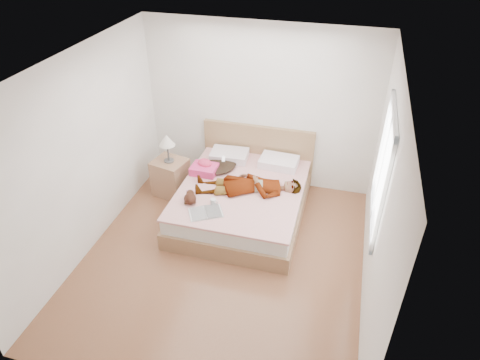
# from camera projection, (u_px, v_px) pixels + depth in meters

# --- Properties ---
(ground) EXTENTS (4.00, 4.00, 0.00)m
(ground) POSITION_uv_depth(u_px,v_px,m) (223.00, 258.00, 5.69)
(ground) COLOR #562E1B
(ground) RESTS_ON ground
(woman) EXTENTS (1.62, 0.92, 0.21)m
(woman) POSITION_uv_depth(u_px,v_px,m) (249.00, 183.00, 6.07)
(woman) COLOR white
(woman) RESTS_ON bed
(hair) EXTENTS (0.61, 0.68, 0.09)m
(hair) POSITION_uv_depth(u_px,v_px,m) (220.00, 165.00, 6.59)
(hair) COLOR black
(hair) RESTS_ON bed
(phone) EXTENTS (0.07, 0.11, 0.05)m
(phone) POSITION_uv_depth(u_px,v_px,m) (224.00, 159.00, 6.45)
(phone) COLOR silver
(phone) RESTS_ON bed
(room_shell) EXTENTS (4.00, 4.00, 4.00)m
(room_shell) POSITION_uv_depth(u_px,v_px,m) (382.00, 170.00, 4.71)
(room_shell) COLOR white
(room_shell) RESTS_ON ground
(bed) EXTENTS (1.80, 2.08, 1.00)m
(bed) POSITION_uv_depth(u_px,v_px,m) (243.00, 197.00, 6.37)
(bed) COLOR brown
(bed) RESTS_ON ground
(towel) EXTENTS (0.39, 0.34, 0.20)m
(towel) POSITION_uv_depth(u_px,v_px,m) (204.00, 168.00, 6.45)
(towel) COLOR #FF4575
(towel) RESTS_ON bed
(magazine) EXTENTS (0.52, 0.47, 0.03)m
(magazine) POSITION_uv_depth(u_px,v_px,m) (206.00, 213.00, 5.66)
(magazine) COLOR silver
(magazine) RESTS_ON bed
(coffee_mug) EXTENTS (0.11, 0.08, 0.09)m
(coffee_mug) POSITION_uv_depth(u_px,v_px,m) (213.00, 201.00, 5.81)
(coffee_mug) COLOR silver
(coffee_mug) RESTS_ON bed
(plush_toy) EXTENTS (0.22, 0.28, 0.14)m
(plush_toy) POSITION_uv_depth(u_px,v_px,m) (190.00, 198.00, 5.83)
(plush_toy) COLOR black
(plush_toy) RESTS_ON bed
(nightstand) EXTENTS (0.57, 0.53, 1.05)m
(nightstand) POSITION_uv_depth(u_px,v_px,m) (170.00, 175.00, 6.74)
(nightstand) COLOR brown
(nightstand) RESTS_ON ground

